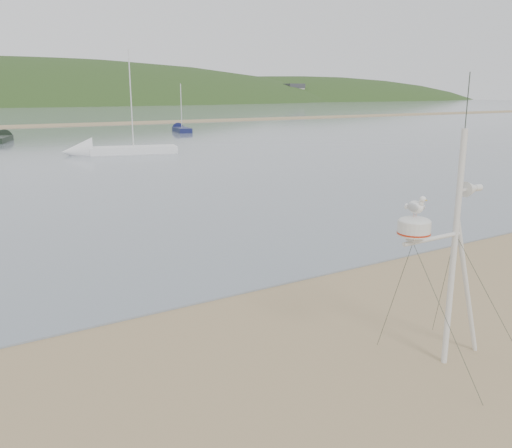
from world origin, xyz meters
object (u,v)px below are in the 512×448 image
sailboat_blue_far (179,129)px  sailboat_white_near (102,151)px  mast_rig (450,300)px  sailboat_dark_mid (3,138)px

sailboat_blue_far → sailboat_white_near: size_ratio=0.70×
sailboat_white_near → mast_rig: bearing=-97.6°
sailboat_blue_far → sailboat_dark_mid: size_ratio=0.94×
mast_rig → sailboat_white_near: 33.64m
sailboat_blue_far → sailboat_white_near: bearing=-128.0°
sailboat_blue_far → sailboat_white_near: (-14.53, -18.61, -0.00)m
mast_rig → sailboat_white_near: (4.43, 33.34, -0.83)m
sailboat_blue_far → sailboat_dark_mid: (-18.75, -2.62, -0.00)m
sailboat_dark_mid → sailboat_blue_far: bearing=8.0°
sailboat_dark_mid → sailboat_white_near: bearing=-75.2°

